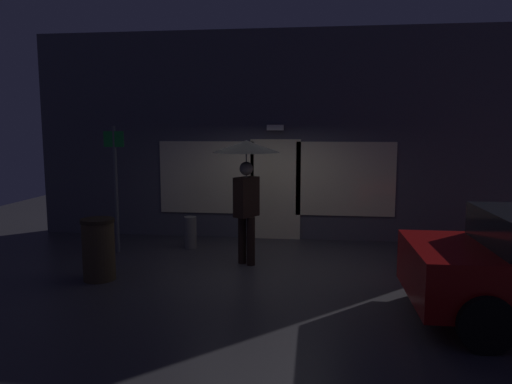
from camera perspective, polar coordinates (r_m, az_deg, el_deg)
ground_plane at (r=8.63m, az=1.07°, el=-8.79°), size 18.00×18.00×0.00m
building_facade at (r=10.62m, az=2.42°, el=6.54°), size 10.80×0.48×4.54m
person_with_umbrella at (r=8.44m, az=-1.16°, el=3.18°), size 1.18×1.18×2.22m
street_sign_post at (r=9.72m, az=-16.33°, el=1.18°), size 0.40×0.07×2.48m
sidewalk_bollard at (r=9.90m, az=-7.79°, el=-4.78°), size 0.24×0.24×0.65m
trash_bin at (r=8.17m, az=-18.19°, el=-6.47°), size 0.53×0.53×1.00m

